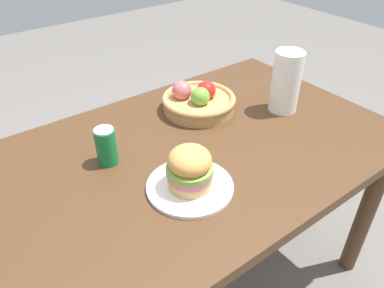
# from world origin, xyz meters

# --- Properties ---
(ground_plane) EXTENTS (8.00, 8.00, 0.00)m
(ground_plane) POSITION_xyz_m (0.00, 0.00, 0.00)
(ground_plane) COLOR slate
(dining_table) EXTENTS (1.40, 0.90, 0.75)m
(dining_table) POSITION_xyz_m (0.00, 0.00, 0.65)
(dining_table) COLOR #4C301C
(dining_table) RESTS_ON ground_plane
(plate) EXTENTS (0.26, 0.26, 0.01)m
(plate) POSITION_xyz_m (-0.15, -0.16, 0.76)
(plate) COLOR white
(plate) RESTS_ON dining_table
(sandwich) EXTENTS (0.14, 0.14, 0.13)m
(sandwich) POSITION_xyz_m (-0.15, -0.16, 0.83)
(sandwich) COLOR #DBAD60
(sandwich) RESTS_ON plate
(soda_can) EXTENTS (0.07, 0.07, 0.13)m
(soda_can) POSITION_xyz_m (-0.29, 0.10, 0.81)
(soda_can) COLOR #147238
(soda_can) RESTS_ON dining_table
(fruit_basket) EXTENTS (0.29, 0.29, 0.12)m
(fruit_basket) POSITION_xyz_m (0.15, 0.20, 0.79)
(fruit_basket) COLOR tan
(fruit_basket) RESTS_ON dining_table
(paper_towel_roll) EXTENTS (0.11, 0.11, 0.24)m
(paper_towel_roll) POSITION_xyz_m (0.42, -0.00, 0.87)
(paper_towel_roll) COLOR white
(paper_towel_roll) RESTS_ON dining_table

